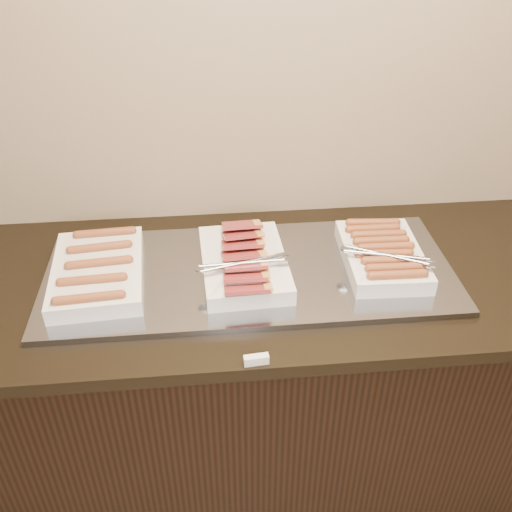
# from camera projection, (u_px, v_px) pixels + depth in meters

# --- Properties ---
(counter) EXTENTS (2.06, 0.76, 0.90)m
(counter) POSITION_uv_depth(u_px,v_px,m) (243.00, 381.00, 1.95)
(counter) COLOR black
(counter) RESTS_ON ground
(warming_tray) EXTENTS (1.20, 0.50, 0.02)m
(warming_tray) POSITION_uv_depth(u_px,v_px,m) (250.00, 273.00, 1.69)
(warming_tray) COLOR gray
(warming_tray) RESTS_ON counter
(dish_left) EXTENTS (0.28, 0.39, 0.07)m
(dish_left) POSITION_uv_depth(u_px,v_px,m) (98.00, 271.00, 1.63)
(dish_left) COLOR silver
(dish_left) RESTS_ON warming_tray
(dish_center) EXTENTS (0.27, 0.38, 0.09)m
(dish_center) POSITION_uv_depth(u_px,v_px,m) (244.00, 262.00, 1.66)
(dish_center) COLOR silver
(dish_center) RESTS_ON warming_tray
(dish_right) EXTENTS (0.27, 0.34, 0.08)m
(dish_right) POSITION_uv_depth(u_px,v_px,m) (383.00, 254.00, 1.69)
(dish_right) COLOR silver
(dish_right) RESTS_ON warming_tray
(label_holder) EXTENTS (0.06, 0.02, 0.02)m
(label_holder) POSITION_uv_depth(u_px,v_px,m) (256.00, 360.00, 1.39)
(label_holder) COLOR silver
(label_holder) RESTS_ON counter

